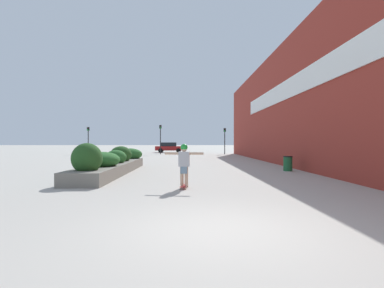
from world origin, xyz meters
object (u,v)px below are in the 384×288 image
object	(u,v)px
skateboard	(184,186)
traffic_light_left	(160,135)
trash_bin	(288,163)
skateboarder	(184,160)
car_leftmost	(169,147)
traffic_light_far_left	(88,136)
traffic_light_right	(225,136)
car_center_left	(275,147)

from	to	relation	value
skateboard	traffic_light_left	size ratio (longest dim) A/B	0.21
skateboard	trash_bin	world-z (taller)	trash_bin
skateboarder	traffic_light_left	world-z (taller)	traffic_light_left
skateboarder	car_leftmost	xyz separation A→B (m)	(-2.58, 34.62, -0.15)
car_leftmost	traffic_light_far_left	bearing A→B (deg)	-57.97
traffic_light_left	traffic_light_right	distance (m)	8.29
car_leftmost	trash_bin	bearing A→B (deg)	15.84
skateboard	car_leftmost	size ratio (longest dim) A/B	0.19
trash_bin	car_leftmost	xyz separation A→B (m)	(-8.13, 28.64, 0.39)
trash_bin	traffic_light_left	xyz separation A→B (m)	(-8.92, 22.45, 2.13)
car_leftmost	traffic_light_left	bearing A→B (deg)	-7.28
car_center_left	traffic_light_left	size ratio (longest dim) A/B	1.07
skateboarder	traffic_light_far_left	xyz separation A→B (m)	(-12.60, 28.35, 1.43)
skateboard	traffic_light_right	distance (m)	28.77
trash_bin	traffic_light_left	bearing A→B (deg)	111.66
skateboard	traffic_light_far_left	xyz separation A→B (m)	(-12.60, 28.35, 2.31)
skateboarder	traffic_light_left	bearing A→B (deg)	104.25
skateboarder	traffic_light_far_left	bearing A→B (deg)	121.46
skateboard	car_leftmost	xyz separation A→B (m)	(-2.58, 34.62, 0.72)
traffic_light_left	traffic_light_far_left	world-z (taller)	traffic_light_left
skateboard	trash_bin	size ratio (longest dim) A/B	0.98
skateboard	traffic_light_far_left	bearing A→B (deg)	121.46
traffic_light_far_left	car_center_left	bearing A→B (deg)	14.62
car_leftmost	skateboard	bearing A→B (deg)	4.25
car_leftmost	skateboarder	bearing A→B (deg)	4.25
trash_bin	car_center_left	size ratio (longest dim) A/B	0.20
car_leftmost	traffic_light_left	size ratio (longest dim) A/B	1.13
traffic_light_far_left	skateboarder	bearing A→B (deg)	-66.04
skateboarder	car_leftmost	distance (m)	34.72
car_leftmost	car_center_left	xyz separation A→B (m)	(15.98, 0.51, -0.01)
car_center_left	traffic_light_far_left	distance (m)	26.92
trash_bin	car_leftmost	bearing A→B (deg)	105.84
skateboard	trash_bin	distance (m)	8.17
car_leftmost	traffic_light_far_left	world-z (taller)	traffic_light_far_left
car_center_left	traffic_light_left	distance (m)	18.14
skateboard	skateboarder	world-z (taller)	skateboarder
car_leftmost	traffic_light_right	xyz separation A→B (m)	(7.49, -6.36, 1.50)
car_leftmost	car_center_left	size ratio (longest dim) A/B	1.05
car_leftmost	traffic_light_left	world-z (taller)	traffic_light_left
skateboarder	car_center_left	distance (m)	37.60
skateboard	traffic_light_far_left	world-z (taller)	traffic_light_far_left
skateboard	car_leftmost	bearing A→B (deg)	101.75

